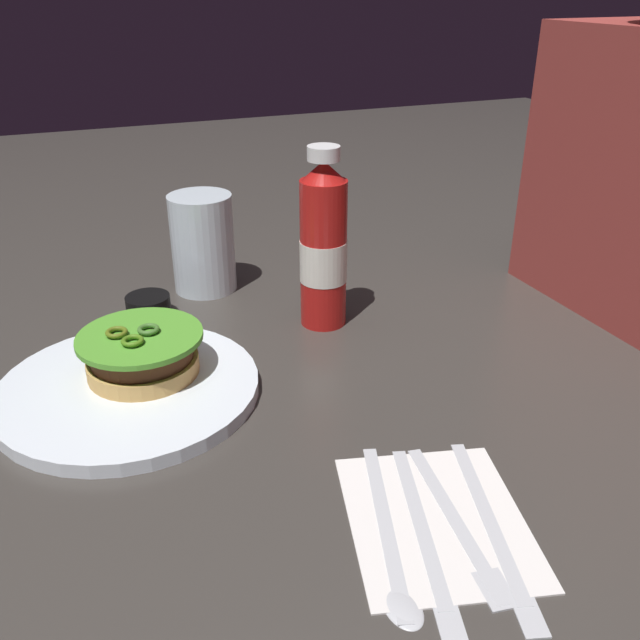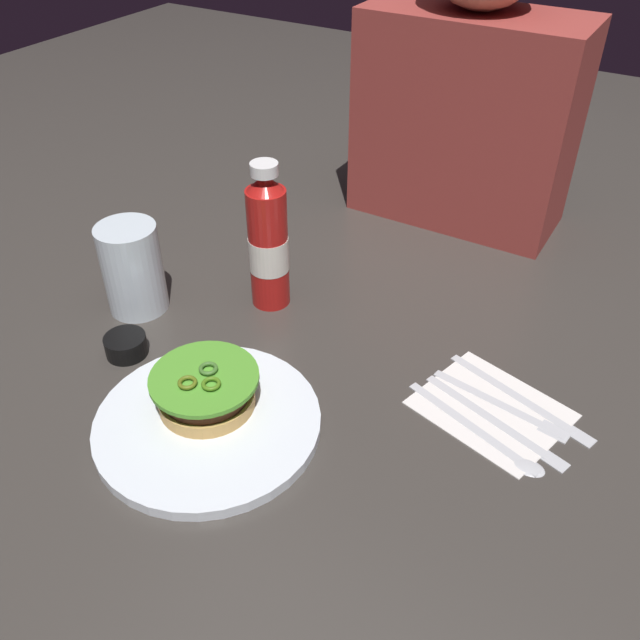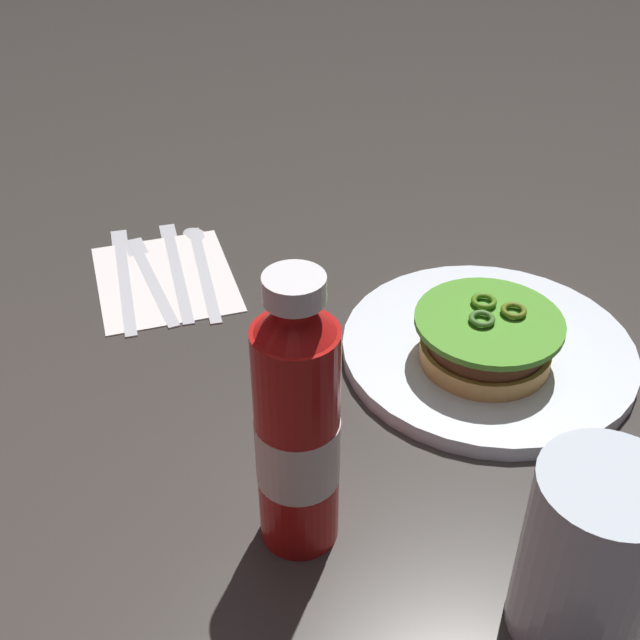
% 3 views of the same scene
% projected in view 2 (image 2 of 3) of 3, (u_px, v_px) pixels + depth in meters
% --- Properties ---
extents(ground_plane, '(3.00, 3.00, 0.00)m').
position_uv_depth(ground_plane, '(287.00, 373.00, 0.89)').
color(ground_plane, '#393530').
extents(dinner_plate, '(0.27, 0.27, 0.01)m').
position_uv_depth(dinner_plate, '(208.00, 422.00, 0.81)').
color(dinner_plate, white).
rests_on(dinner_plate, ground_plane).
extents(burger_sandwich, '(0.13, 0.13, 0.05)m').
position_uv_depth(burger_sandwich, '(206.00, 390.00, 0.81)').
color(burger_sandwich, tan).
rests_on(burger_sandwich, dinner_plate).
extents(ketchup_bottle, '(0.06, 0.06, 0.22)m').
position_uv_depth(ketchup_bottle, '(268.00, 243.00, 0.96)').
color(ketchup_bottle, '#B51815').
rests_on(ketchup_bottle, ground_plane).
extents(water_glass, '(0.09, 0.09, 0.13)m').
position_uv_depth(water_glass, '(133.00, 268.00, 0.97)').
color(water_glass, silver).
rests_on(water_glass, ground_plane).
extents(condiment_cup, '(0.06, 0.06, 0.03)m').
position_uv_depth(condiment_cup, '(126.00, 345.00, 0.91)').
color(condiment_cup, black).
rests_on(condiment_cup, ground_plane).
extents(napkin, '(0.20, 0.18, 0.00)m').
position_uv_depth(napkin, '(491.00, 409.00, 0.84)').
color(napkin, white).
rests_on(napkin, ground_plane).
extents(spoon_utensil, '(0.19, 0.08, 0.00)m').
position_uv_depth(spoon_utensil, '(492.00, 439.00, 0.79)').
color(spoon_utensil, silver).
rests_on(spoon_utensil, napkin).
extents(steak_knife, '(0.20, 0.08, 0.00)m').
position_uv_depth(steak_knife, '(502.00, 424.00, 0.81)').
color(steak_knife, silver).
rests_on(steak_knife, napkin).
extents(fork_utensil, '(0.18, 0.04, 0.00)m').
position_uv_depth(fork_utensil, '(512.00, 408.00, 0.83)').
color(fork_utensil, silver).
rests_on(fork_utensil, napkin).
extents(butter_knife, '(0.21, 0.08, 0.00)m').
position_uv_depth(butter_knife, '(528.00, 401.00, 0.84)').
color(butter_knife, silver).
rests_on(butter_knife, napkin).
extents(diner_person, '(0.36, 0.18, 0.53)m').
position_uv_depth(diner_person, '(470.00, 86.00, 1.09)').
color(diner_person, '#963631').
rests_on(diner_person, ground_plane).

